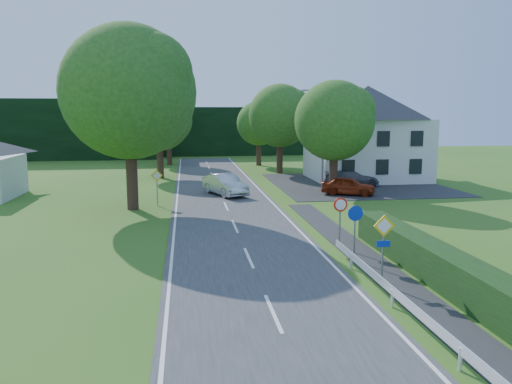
{
  "coord_description": "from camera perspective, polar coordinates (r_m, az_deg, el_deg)",
  "views": [
    {
      "loc": [
        -2.56,
        -8.37,
        6.12
      ],
      "look_at": [
        0.95,
        16.5,
        2.15
      ],
      "focal_mm": 35.0,
      "sensor_mm": 36.0,
      "label": 1
    }
  ],
  "objects": [
    {
      "name": "streetlight",
      "position": [
        39.84,
        7.49,
        6.53
      ],
      "size": [
        2.03,
        0.18,
        8.0
      ],
      "color": "gray",
      "rests_on": "ground"
    },
    {
      "name": "parked_car_silver_a",
      "position": [
        46.29,
        9.69,
        2.24
      ],
      "size": [
        4.65,
        1.91,
        1.5
      ],
      "primitive_type": "imported",
      "rotation": [
        0.0,
        0.0,
        1.64
      ],
      "color": "#A6A6AB",
      "rests_on": "parking_pad"
    },
    {
      "name": "parking_pad",
      "position": [
        44.27,
        11.26,
        0.89
      ],
      "size": [
        14.0,
        16.0,
        0.04
      ],
      "primitive_type": "cube",
      "color": "#27272A",
      "rests_on": "ground"
    },
    {
      "name": "parasol",
      "position": [
        46.44,
        11.99,
        2.58
      ],
      "size": [
        3.04,
        3.06,
        2.11
      ],
      "primitive_type": "imported",
      "rotation": [
        0.0,
        0.0,
        0.4
      ],
      "color": "#B30E2D",
      "rests_on": "parking_pad"
    },
    {
      "name": "parked_car_grey",
      "position": [
        42.64,
        10.88,
        1.52
      ],
      "size": [
        4.69,
        2.19,
        1.33
      ],
      "primitive_type": "imported",
      "rotation": [
        0.0,
        0.0,
        1.5
      ],
      "color": "#55565B",
      "rests_on": "parking_pad"
    },
    {
      "name": "parked_car_red",
      "position": [
        38.15,
        10.52,
        0.69
      ],
      "size": [
        4.28,
        3.1,
        1.35
      ],
      "primitive_type": "imported",
      "rotation": [
        0.0,
        0.0,
        1.15
      ],
      "color": "maroon",
      "rests_on": "parking_pad"
    },
    {
      "name": "sign_priority_left",
      "position": [
        33.69,
        -11.26,
        1.31
      ],
      "size": [
        0.78,
        0.09,
        2.44
      ],
      "color": "gray",
      "rests_on": "ground"
    },
    {
      "name": "tree_right_back",
      "position": [
        59.04,
        0.32,
        6.71
      ],
      "size": [
        6.2,
        6.2,
        7.56
      ],
      "primitive_type": null,
      "color": "#215118",
      "rests_on": "ground"
    },
    {
      "name": "motorcycle",
      "position": [
        42.0,
        -5.03,
        1.29
      ],
      "size": [
        0.78,
        1.87,
        0.96
      ],
      "primitive_type": "imported",
      "rotation": [
        0.0,
        0.0,
        0.08
      ],
      "color": "black",
      "rests_on": "road"
    },
    {
      "name": "line_centre",
      "position": [
        29.12,
        -2.81,
        -3.06
      ],
      "size": [
        0.12,
        80.0,
        0.01
      ],
      "primitive_type": null,
      "color": "white",
      "rests_on": "road"
    },
    {
      "name": "moving_car",
      "position": [
        37.45,
        -3.57,
        0.85
      ],
      "size": [
        3.35,
        5.06,
        1.58
      ],
      "primitive_type": "imported",
      "rotation": [
        0.0,
        0.0,
        0.39
      ],
      "color": "silver",
      "rests_on": "road"
    },
    {
      "name": "line_edge_right",
      "position": [
        29.58,
        3.48,
        -2.88
      ],
      "size": [
        0.12,
        80.0,
        0.01
      ],
      "primitive_type": "cube",
      "color": "white",
      "rests_on": "road"
    },
    {
      "name": "house_white",
      "position": [
        47.39,
        12.52,
        6.7
      ],
      "size": [
        10.6,
        8.4,
        8.6
      ],
      "color": "silver",
      "rests_on": "ground"
    },
    {
      "name": "tree_left_back",
      "position": [
        60.43,
        -9.93,
        6.87
      ],
      "size": [
        6.6,
        6.6,
        8.07
      ],
      "primitive_type": null,
      "color": "#215118",
      "rests_on": "ground"
    },
    {
      "name": "footpath",
      "position": [
        14.18,
        26.28,
        -17.47
      ],
      "size": [
        1.5,
        44.0,
        0.04
      ],
      "primitive_type": "cube",
      "color": "#27272A",
      "rests_on": "ground"
    },
    {
      "name": "tree_right_mid",
      "position": [
        38.05,
        8.93,
        6.12
      ],
      "size": [
        7.0,
        7.0,
        8.58
      ],
      "primitive_type": null,
      "color": "#215118",
      "rests_on": "ground"
    },
    {
      "name": "tree_main",
      "position": [
        32.55,
        -14.24,
        8.19
      ],
      "size": [
        9.4,
        9.4,
        11.64
      ],
      "primitive_type": null,
      "color": "#215118",
      "rests_on": "ground"
    },
    {
      "name": "parked_car_silver_b",
      "position": [
        47.04,
        16.81,
        2.0
      ],
      "size": [
        4.98,
        2.58,
        1.34
      ],
      "primitive_type": "imported",
      "rotation": [
        0.0,
        0.0,
        1.64
      ],
      "color": "#B5B4BB",
      "rests_on": "parking_pad"
    },
    {
      "name": "road",
      "position": [
        29.13,
        -2.81,
        -3.11
      ],
      "size": [
        7.0,
        80.0,
        0.04
      ],
      "primitive_type": "cube",
      "color": "#38383A",
      "rests_on": "ground"
    },
    {
      "name": "tree_right_far",
      "position": [
        51.29,
        2.74,
        7.21
      ],
      "size": [
        7.4,
        7.4,
        9.09
      ],
      "primitive_type": null,
      "color": "#215118",
      "rests_on": "ground"
    },
    {
      "name": "sign_speed_limit",
      "position": [
        22.83,
        9.62,
        -2.12
      ],
      "size": [
        0.64,
        0.11,
        2.37
      ],
      "color": "gray",
      "rests_on": "ground"
    },
    {
      "name": "line_edge_left",
      "position": [
        29.02,
        -9.23,
        -3.22
      ],
      "size": [
        0.12,
        80.0,
        0.01
      ],
      "primitive_type": "cube",
      "color": "white",
      "rests_on": "road"
    },
    {
      "name": "sign_roundabout",
      "position": [
        21.0,
        11.25,
        -3.41
      ],
      "size": [
        0.64,
        0.08,
        2.37
      ],
      "color": "gray",
      "rests_on": "ground"
    },
    {
      "name": "treeline_right",
      "position": [
        75.16,
        0.05,
        6.98
      ],
      "size": [
        30.0,
        5.0,
        7.0
      ],
      "primitive_type": "cube",
      "color": "black",
      "rests_on": "ground"
    },
    {
      "name": "tree_left_far",
      "position": [
        48.46,
        -10.98,
        6.66
      ],
      "size": [
        7.0,
        7.0,
        8.58
      ],
      "primitive_type": null,
      "color": "#215118",
      "rests_on": "ground"
    },
    {
      "name": "sign_priority_right",
      "position": [
        18.24,
        14.37,
        -5.0
      ],
      "size": [
        0.78,
        0.09,
        2.59
      ],
      "color": "gray",
      "rests_on": "ground"
    }
  ]
}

